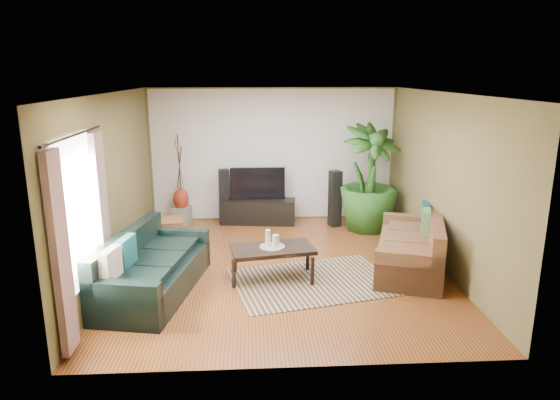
{
  "coord_description": "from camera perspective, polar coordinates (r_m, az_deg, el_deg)",
  "views": [
    {
      "loc": [
        -0.44,
        -7.34,
        2.99
      ],
      "look_at": [
        0.0,
        0.2,
        1.05
      ],
      "focal_mm": 32.0,
      "sensor_mm": 36.0,
      "label": 1
    }
  ],
  "objects": [
    {
      "name": "curtain_near",
      "position": [
        5.68,
        -23.78,
        -5.76
      ],
      "size": [
        0.08,
        0.35,
        2.2
      ],
      "primitive_type": "cube",
      "color": "gray",
      "rests_on": "ground"
    },
    {
      "name": "wall_back",
      "position": [
        10.23,
        -0.83,
        5.17
      ],
      "size": [
        5.0,
        0.0,
        5.0
      ],
      "primitive_type": "plane",
      "rotation": [
        1.57,
        0.0,
        0.0
      ],
      "color": "brown",
      "rests_on": "ground"
    },
    {
      "name": "plant_pot",
      "position": [
        9.92,
        9.9,
        -2.47
      ],
      "size": [
        0.38,
        0.38,
        0.29
      ],
      "primitive_type": "cylinder",
      "color": "black",
      "rests_on": "floor"
    },
    {
      "name": "ceiling",
      "position": [
        7.36,
        0.09,
        12.15
      ],
      "size": [
        5.5,
        5.5,
        0.0
      ],
      "primitive_type": "plane",
      "rotation": [
        3.14,
        0.0,
        0.0
      ],
      "color": "white",
      "rests_on": "ground"
    },
    {
      "name": "window_pane",
      "position": [
        6.3,
        -22.13,
        -1.3
      ],
      "size": [
        0.0,
        1.8,
        1.8
      ],
      "primitive_type": "plane",
      "rotation": [
        1.57,
        0.0,
        1.57
      ],
      "color": "white",
      "rests_on": "ground"
    },
    {
      "name": "sofa_left",
      "position": [
        7.15,
        -14.18,
        -7.06
      ],
      "size": [
        1.36,
        2.37,
        0.85
      ],
      "primitive_type": "cube",
      "rotation": [
        0.0,
        0.0,
        1.38
      ],
      "color": "black",
      "rests_on": "floor"
    },
    {
      "name": "backwall_panel",
      "position": [
        10.22,
        -0.83,
        5.16
      ],
      "size": [
        4.9,
        0.0,
        4.9
      ],
      "primitive_type": "plane",
      "rotation": [
        1.57,
        0.0,
        0.0
      ],
      "color": "white",
      "rests_on": "ground"
    },
    {
      "name": "wall_right",
      "position": [
        8.07,
        18.1,
        1.97
      ],
      "size": [
        0.0,
        5.5,
        5.5
      ],
      "primitive_type": "plane",
      "rotation": [
        1.57,
        0.0,
        -1.57
      ],
      "color": "brown",
      "rests_on": "ground"
    },
    {
      "name": "wall_front",
      "position": [
        4.89,
        2.01,
        -5.17
      ],
      "size": [
        5.0,
        0.0,
        5.0
      ],
      "primitive_type": "plane",
      "rotation": [
        -1.57,
        0.0,
        0.0
      ],
      "color": "brown",
      "rests_on": "ground"
    },
    {
      "name": "speaker_left",
      "position": [
        10.15,
        -6.37,
        0.41
      ],
      "size": [
        0.23,
        0.25,
        1.1
      ],
      "primitive_type": "cube",
      "rotation": [
        0.0,
        0.0,
        0.14
      ],
      "color": "black",
      "rests_on": "floor"
    },
    {
      "name": "sofa_right",
      "position": [
        8.03,
        14.61,
        -4.71
      ],
      "size": [
        1.53,
        2.26,
        0.85
      ],
      "primitive_type": "cube",
      "rotation": [
        0.0,
        0.0,
        -1.89
      ],
      "color": "brown",
      "rests_on": "floor"
    },
    {
      "name": "candle_tall",
      "position": [
        7.34,
        -1.38,
        -4.34
      ],
      "size": [
        0.08,
        0.08,
        0.24
      ],
      "primitive_type": "cylinder",
      "color": "beige",
      "rests_on": "candle_tray"
    },
    {
      "name": "curtain_rod",
      "position": [
        6.12,
        -22.48,
        6.85
      ],
      "size": [
        0.03,
        1.9,
        0.03
      ],
      "primitive_type": "cylinder",
      "rotation": [
        1.57,
        0.0,
        0.0
      ],
      "color": "black",
      "rests_on": "ground"
    },
    {
      "name": "curtain_far",
      "position": [
        7.03,
        -19.66,
        -1.62
      ],
      "size": [
        0.08,
        0.35,
        2.2
      ],
      "primitive_type": "cube",
      "color": "gray",
      "rests_on": "ground"
    },
    {
      "name": "wall_left",
      "position": [
        7.8,
        -18.58,
        1.51
      ],
      "size": [
        0.0,
        5.5,
        5.5
      ],
      "primitive_type": "plane",
      "rotation": [
        1.57,
        0.0,
        1.57
      ],
      "color": "brown",
      "rests_on": "ground"
    },
    {
      "name": "area_rug",
      "position": [
        7.44,
        3.74,
        -9.28
      ],
      "size": [
        2.59,
        2.1,
        0.01
      ],
      "primitive_type": "cube",
      "rotation": [
        0.0,
        0.0,
        0.23
      ],
      "color": "tan",
      "rests_on": "floor"
    },
    {
      "name": "floor",
      "position": [
        7.94,
        0.08,
        -7.72
      ],
      "size": [
        5.5,
        5.5,
        0.0
      ],
      "primitive_type": "plane",
      "color": "brown",
      "rests_on": "ground"
    },
    {
      "name": "tv_stand",
      "position": [
        10.14,
        -2.56,
        -1.29
      ],
      "size": [
        1.54,
        0.62,
        0.5
      ],
      "primitive_type": "cube",
      "rotation": [
        0.0,
        0.0,
        -0.12
      ],
      "color": "black",
      "rests_on": "floor"
    },
    {
      "name": "television",
      "position": [
        10.02,
        -2.59,
        1.9
      ],
      "size": [
        1.1,
        0.06,
        0.65
      ],
      "primitive_type": "cube",
      "color": "black",
      "rests_on": "tv_stand"
    },
    {
      "name": "candle_short",
      "position": [
        7.39,
        -0.38,
        -4.57
      ],
      "size": [
        0.08,
        0.08,
        0.15
      ],
      "primitive_type": "cylinder",
      "color": "beige",
      "rests_on": "candle_tray"
    },
    {
      "name": "side_table",
      "position": [
        8.79,
        -12.76,
        -3.93
      ],
      "size": [
        0.62,
        0.62,
        0.56
      ],
      "primitive_type": "cube",
      "rotation": [
        0.0,
        0.0,
        0.19
      ],
      "color": "brown",
      "rests_on": "floor"
    },
    {
      "name": "vase",
      "position": [
        10.25,
        -11.25,
        0.08
      ],
      "size": [
        0.32,
        0.32,
        0.44
      ],
      "primitive_type": "ellipsoid",
      "color": "maroon",
      "rests_on": "pedestal"
    },
    {
      "name": "pedestal",
      "position": [
        10.33,
        -11.17,
        -1.7
      ],
      "size": [
        0.39,
        0.39,
        0.35
      ],
      "primitive_type": "cube",
      "rotation": [
        0.0,
        0.0,
        -0.13
      ],
      "color": "gray",
      "rests_on": "floor"
    },
    {
      "name": "candle_tray",
      "position": [
        7.36,
        -0.9,
        -5.36
      ],
      "size": [
        0.37,
        0.37,
        0.02
      ],
      "primitive_type": "cylinder",
      "color": "gray",
      "rests_on": "coffee_table"
    },
    {
      "name": "speaker_right",
      "position": [
        9.94,
        6.3,
        0.15
      ],
      "size": [
        0.26,
        0.27,
        1.12
      ],
      "primitive_type": "cube",
      "rotation": [
        0.0,
        0.0,
        0.31
      ],
      "color": "black",
      "rests_on": "floor"
    },
    {
      "name": "candle_mid",
      "position": [
        7.29,
        -0.57,
        -4.71
      ],
      "size": [
        0.08,
        0.08,
        0.19
      ],
      "primitive_type": "cylinder",
      "color": "#ECE5C7",
      "rests_on": "candle_tray"
    },
    {
      "name": "coffee_table",
      "position": [
        7.45,
        -0.89,
        -7.2
      ],
      "size": [
        1.3,
        0.86,
        0.49
      ],
      "primitive_type": "cube",
      "rotation": [
        0.0,
        0.0,
        0.18
      ],
      "color": "black",
      "rests_on": "floor"
    },
    {
      "name": "potted_plant",
      "position": [
        9.71,
        10.13,
        2.49
      ],
      "size": [
        1.51,
        1.51,
        2.05
      ],
      "primitive_type": "imported",
      "rotation": [
        0.0,
        0.0,
        0.41
      ],
      "color": "#23521B",
      "rests_on": "floor"
    }
  ]
}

